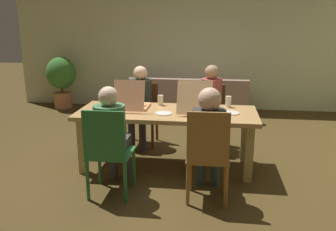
# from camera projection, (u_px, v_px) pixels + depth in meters

# --- Properties ---
(ground_plane) EXTENTS (20.00, 20.00, 0.00)m
(ground_plane) POSITION_uv_depth(u_px,v_px,m) (167.00, 166.00, 4.57)
(ground_plane) COLOR #4A3819
(back_wall) EXTENTS (7.16, 0.12, 2.72)m
(back_wall) POSITION_uv_depth(u_px,v_px,m) (188.00, 41.00, 7.29)
(back_wall) COLOR beige
(back_wall) RESTS_ON ground
(dining_table) EXTENTS (2.17, 0.86, 0.72)m
(dining_table) POSITION_uv_depth(u_px,v_px,m) (167.00, 119.00, 4.40)
(dining_table) COLOR tan
(dining_table) RESTS_ON ground
(chair_0) EXTENTS (0.42, 0.41, 0.89)m
(chair_0) POSITION_uv_depth(u_px,v_px,m) (211.00, 114.00, 5.20)
(chair_0) COLOR brown
(chair_0) RESTS_ON ground
(person_0) EXTENTS (0.29, 0.49, 1.19)m
(person_0) POSITION_uv_depth(u_px,v_px,m) (211.00, 101.00, 5.01)
(person_0) COLOR #2C334E
(person_0) RESTS_ON ground
(chair_1) EXTENTS (0.46, 0.45, 0.88)m
(chair_1) POSITION_uv_depth(u_px,v_px,m) (142.00, 110.00, 5.35)
(chair_1) COLOR brown
(chair_1) RESTS_ON ground
(person_1) EXTENTS (0.32, 0.52, 1.16)m
(person_1) POSITION_uv_depth(u_px,v_px,m) (140.00, 100.00, 5.16)
(person_1) COLOR #393542
(person_1) RESTS_ON ground
(chair_2) EXTENTS (0.44, 0.44, 0.96)m
(chair_2) POSITION_uv_depth(u_px,v_px,m) (108.00, 149.00, 3.65)
(chair_2) COLOR #286E35
(chair_2) RESTS_ON ground
(person_2) EXTENTS (0.33, 0.55, 1.16)m
(person_2) POSITION_uv_depth(u_px,v_px,m) (112.00, 130.00, 3.77)
(person_2) COLOR #3F3B3D
(person_2) RESTS_ON ground
(chair_3) EXTENTS (0.43, 0.38, 0.97)m
(chair_3) POSITION_uv_depth(u_px,v_px,m) (208.00, 153.00, 3.53)
(chair_3) COLOR olive
(chair_3) RESTS_ON ground
(person_3) EXTENTS (0.33, 0.54, 1.17)m
(person_3) POSITION_uv_depth(u_px,v_px,m) (209.00, 133.00, 3.63)
(person_3) COLOR #2D4146
(person_3) RESTS_ON ground
(pizza_box_0) EXTENTS (0.40, 0.58, 0.40)m
(pizza_box_0) POSITION_uv_depth(u_px,v_px,m) (195.00, 106.00, 4.40)
(pizza_box_0) COLOR tan
(pizza_box_0) RESTS_ON dining_table
(pizza_box_1) EXTENTS (0.37, 0.50, 0.38)m
(pizza_box_1) POSITION_uv_depth(u_px,v_px,m) (133.00, 104.00, 4.50)
(pizza_box_1) COLOR tan
(pizza_box_1) RESTS_ON dining_table
(plate_0) EXTENTS (0.20, 0.20, 0.01)m
(plate_0) POSITION_uv_depth(u_px,v_px,m) (164.00, 113.00, 4.25)
(plate_0) COLOR white
(plate_0) RESTS_ON dining_table
(plate_1) EXTENTS (0.21, 0.21, 0.01)m
(plate_1) POSITION_uv_depth(u_px,v_px,m) (230.00, 113.00, 4.27)
(plate_1) COLOR white
(plate_1) RESTS_ON dining_table
(drinking_glass_0) EXTENTS (0.07, 0.07, 0.14)m
(drinking_glass_0) POSITION_uv_depth(u_px,v_px,m) (228.00, 102.00, 4.56)
(drinking_glass_0) COLOR silver
(drinking_glass_0) RESTS_ON dining_table
(drinking_glass_1) EXTENTS (0.07, 0.07, 0.13)m
(drinking_glass_1) POSITION_uv_depth(u_px,v_px,m) (160.00, 100.00, 4.66)
(drinking_glass_1) COLOR silver
(drinking_glass_1) RESTS_ON dining_table
(couch) EXTENTS (2.18, 0.76, 0.75)m
(couch) POSITION_uv_depth(u_px,v_px,m) (189.00, 101.00, 6.86)
(couch) COLOR gray
(couch) RESTS_ON ground
(potted_plant) EXTENTS (0.59, 0.59, 1.06)m
(potted_plant) POSITION_uv_depth(u_px,v_px,m) (61.00, 77.00, 7.39)
(potted_plant) COLOR #B6744C
(potted_plant) RESTS_ON ground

